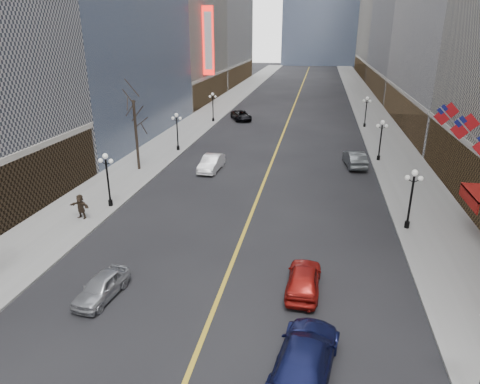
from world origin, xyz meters
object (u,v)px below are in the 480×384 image
at_px(streetlamp_west_1, 107,174).
at_px(car_nb_near, 101,287).
at_px(streetlamp_west_2, 177,128).
at_px(car_sb_near, 305,357).
at_px(streetlamp_east_2, 381,136).
at_px(car_nb_mid, 211,163).
at_px(car_nb_far, 241,115).
at_px(streetlamp_east_1, 412,193).
at_px(car_sb_mid, 304,279).
at_px(streetlamp_east_3, 366,109).
at_px(car_sb_far, 355,159).
at_px(streetlamp_west_3, 213,104).

relative_size(streetlamp_west_1, car_nb_near, 1.13).
xyz_separation_m(streetlamp_west_2, car_sb_near, (16.72, -33.73, -2.04)).
relative_size(streetlamp_east_2, car_nb_near, 1.13).
relative_size(streetlamp_west_2, car_nb_near, 1.13).
bearing_deg(car_nb_near, streetlamp_east_2, 65.73).
distance_m(streetlamp_east_2, streetlamp_west_2, 23.60).
xyz_separation_m(car_nb_mid, car_nb_far, (-1.71, 27.11, -0.04)).
relative_size(streetlamp_east_2, car_sb_near, 0.76).
height_order(streetlamp_east_1, car_sb_near, streetlamp_east_1).
bearing_deg(car_sb_mid, streetlamp_east_2, -102.72).
bearing_deg(streetlamp_west_1, streetlamp_east_3, 56.75).
height_order(streetlamp_east_1, streetlamp_east_2, same).
xyz_separation_m(streetlamp_east_2, car_sb_far, (-2.80, -2.56, -2.04)).
relative_size(streetlamp_east_3, car_sb_mid, 0.98).
bearing_deg(streetlamp_west_1, car_nb_far, 83.82).
relative_size(streetlamp_west_2, car_sb_near, 0.76).
height_order(streetlamp_west_2, car_nb_far, streetlamp_west_2).
distance_m(streetlamp_east_3, car_sb_near, 52.23).
height_order(car_nb_near, car_sb_near, car_sb_near).
relative_size(streetlamp_west_2, car_nb_far, 0.81).
distance_m(streetlamp_east_3, car_nb_near, 51.47).
xyz_separation_m(car_nb_far, car_sb_far, (16.64, -22.94, 0.08)).
bearing_deg(car_nb_far, car_sb_far, -78.03).
height_order(streetlamp_west_3, car_nb_near, streetlamp_west_3).
bearing_deg(streetlamp_west_3, car_nb_near, -83.53).
height_order(streetlamp_west_3, car_nb_mid, streetlamp_west_3).
relative_size(streetlamp_east_1, car_nb_mid, 0.91).
bearing_deg(streetlamp_west_3, streetlamp_west_2, -90.00).
bearing_deg(streetlamp_east_1, streetlamp_west_3, 123.25).
xyz_separation_m(streetlamp_west_1, car_nb_far, (4.16, 38.38, -2.13)).
distance_m(streetlamp_east_2, streetlamp_west_1, 29.68).
relative_size(streetlamp_west_3, car_sb_near, 0.76).
distance_m(streetlamp_east_3, streetlamp_west_1, 43.05).
relative_size(streetlamp_east_1, streetlamp_west_2, 1.00).
xyz_separation_m(streetlamp_west_2, car_sb_mid, (16.39, -27.44, -2.12)).
bearing_deg(streetlamp_west_2, streetlamp_east_2, 0.00).
relative_size(streetlamp_west_1, car_sb_mid, 0.98).
distance_m(streetlamp_east_3, car_nb_far, 19.70).
relative_size(streetlamp_east_2, streetlamp_east_3, 1.00).
bearing_deg(streetlamp_west_2, car_nb_far, 78.47).
bearing_deg(car_nb_near, car_nb_mid, 95.80).
bearing_deg(car_nb_far, streetlamp_west_1, -120.18).
bearing_deg(car_sb_far, streetlamp_west_2, -14.15).
height_order(streetlamp_east_1, streetlamp_west_2, same).
height_order(streetlamp_west_1, car_nb_mid, streetlamp_west_1).
height_order(streetlamp_east_1, car_nb_far, streetlamp_east_1).
height_order(streetlamp_east_1, streetlamp_east_3, same).
height_order(car_nb_near, car_nb_far, car_nb_far).
height_order(streetlamp_west_1, streetlamp_west_3, same).
height_order(streetlamp_east_2, streetlamp_east_3, same).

